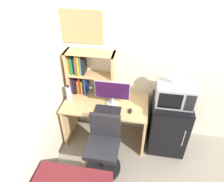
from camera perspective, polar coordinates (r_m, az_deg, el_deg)
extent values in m
cube|color=silver|center=(3.13, 24.15, 6.30)|extent=(6.40, 0.04, 2.60)
cube|color=silver|center=(2.11, -28.66, -10.74)|extent=(0.04, 4.40, 2.60)
cube|color=tan|center=(3.08, -1.74, -3.45)|extent=(1.25, 0.66, 0.03)
cube|color=tan|center=(3.47, -11.60, -7.09)|extent=(0.04, 0.59, 0.72)
cube|color=tan|center=(3.29, 8.97, -9.59)|extent=(0.04, 0.59, 0.72)
cube|color=tan|center=(3.18, -11.80, 5.18)|extent=(0.03, 0.25, 0.70)
cube|color=tan|center=(3.01, 0.39, 4.19)|extent=(0.03, 0.25, 0.70)
cube|color=tan|center=(2.92, -6.27, 10.52)|extent=(0.71, 0.25, 0.01)
cube|color=tan|center=(3.08, -5.85, 4.58)|extent=(0.65, 0.25, 0.01)
cube|color=purple|center=(3.30, -10.73, 2.02)|extent=(0.03, 0.17, 0.26)
cube|color=black|center=(3.28, -10.13, 1.95)|extent=(0.03, 0.20, 0.27)
cube|color=black|center=(3.28, -9.55, 1.88)|extent=(0.02, 0.18, 0.26)
cube|color=orange|center=(3.28, -9.04, 1.67)|extent=(0.02, 0.18, 0.23)
cube|color=#B21E1E|center=(3.25, -8.60, 2.03)|extent=(0.02, 0.18, 0.29)
cube|color=gold|center=(3.27, -8.01, 1.54)|extent=(0.02, 0.17, 0.22)
cube|color=#197233|center=(3.24, -7.55, 2.10)|extent=(0.02, 0.14, 0.30)
cube|color=navy|center=(3.22, -7.09, 1.79)|extent=(0.02, 0.21, 0.29)
cube|color=orange|center=(3.13, -11.46, 7.27)|extent=(0.02, 0.18, 0.25)
cube|color=#197233|center=(3.11, -10.88, 7.27)|extent=(0.04, 0.19, 0.26)
cube|color=purple|center=(3.11, -10.05, 7.23)|extent=(0.03, 0.15, 0.24)
cube|color=brown|center=(3.07, -9.50, 7.57)|extent=(0.03, 0.20, 0.31)
cube|color=gold|center=(3.06, -8.93, 7.46)|extent=(0.02, 0.21, 0.30)
cube|color=teal|center=(3.06, -8.39, 7.46)|extent=(0.02, 0.18, 0.30)
cube|color=black|center=(3.06, -7.83, 7.23)|extent=(0.03, 0.18, 0.27)
cylinder|color=#B7B7BC|center=(3.04, 0.06, -3.47)|extent=(0.18, 0.18, 0.02)
cylinder|color=#B7B7BC|center=(3.00, 0.06, -2.62)|extent=(0.04, 0.04, 0.10)
cube|color=#B7B7BC|center=(2.90, 0.08, 0.23)|extent=(0.51, 0.01, 0.28)
cube|color=#33143D|center=(2.89, 0.06, 0.17)|extent=(0.48, 0.02, 0.26)
cube|color=black|center=(2.93, -1.12, -5.14)|extent=(0.37, 0.16, 0.02)
ellipsoid|color=black|center=(2.91, 5.03, -5.54)|extent=(0.05, 0.11, 0.04)
cylinder|color=silver|center=(3.12, -11.87, -0.68)|extent=(0.08, 0.08, 0.24)
cylinder|color=black|center=(3.04, -12.17, 1.28)|extent=(0.04, 0.04, 0.02)
cube|color=black|center=(3.29, 15.24, -8.97)|extent=(0.55, 0.54, 0.86)
cube|color=black|center=(3.10, 15.48, -12.54)|extent=(0.52, 0.01, 0.83)
cylinder|color=#B2B2B7|center=(3.09, 19.20, -12.38)|extent=(0.01, 0.01, 0.30)
cube|color=#ADADB2|center=(2.92, 17.00, -0.79)|extent=(0.50, 0.34, 0.30)
cube|color=black|center=(2.77, 15.83, -2.79)|extent=(0.30, 0.01, 0.23)
cube|color=black|center=(2.82, 20.87, -3.25)|extent=(0.12, 0.01, 0.24)
cylinder|color=silver|center=(2.83, 17.46, 1.79)|extent=(0.11, 0.11, 0.01)
cylinder|color=silver|center=(2.81, 17.60, 2.42)|extent=(0.02, 0.02, 0.06)
cylinder|color=silver|center=(2.74, 18.08, 4.49)|extent=(0.19, 0.03, 0.19)
cylinder|color=black|center=(3.21, -2.42, -20.28)|extent=(0.50, 0.50, 0.04)
cylinder|color=black|center=(3.04, -2.53, -18.07)|extent=(0.04, 0.04, 0.42)
cube|color=#232328|center=(2.85, -2.65, -15.34)|extent=(0.44, 0.44, 0.07)
cube|color=#232328|center=(2.82, -1.93, -9.43)|extent=(0.42, 0.06, 0.37)
cube|color=tan|center=(2.94, -8.63, 17.21)|extent=(0.61, 0.02, 0.45)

